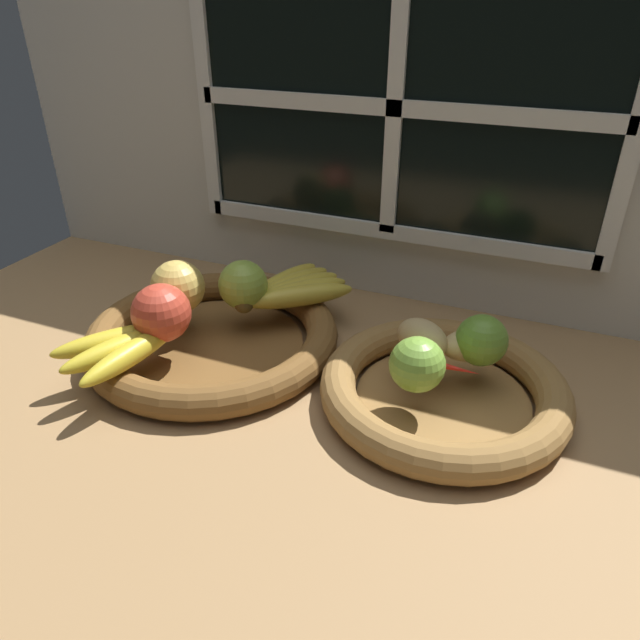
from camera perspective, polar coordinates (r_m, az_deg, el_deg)
ground_plane at (r=78.67cm, az=0.26°, el=-7.27°), size 140.00×90.00×3.00cm
back_wall at (r=92.70cm, az=7.69°, el=18.39°), size 140.00×4.60×55.00cm
fruit_bowl_left at (r=85.48cm, az=-10.51°, el=-1.58°), size 36.46×36.46×4.55cm
fruit_bowl_right at (r=74.96cm, az=12.09°, el=-6.76°), size 31.32×31.32×4.55cm
apple_green_back at (r=85.76cm, az=-7.61°, el=3.47°), size 7.31×7.31×7.31cm
apple_red_front at (r=79.73cm, az=-15.40°, el=0.68°), size 7.95×7.95×7.95cm
apple_golden_left at (r=86.28cm, az=-13.86°, el=3.19°), size 7.85×7.85×7.85cm
banana_bunch_front at (r=78.66cm, az=-18.66°, el=-2.41°), size 13.02×17.68×2.98cm
banana_bunch_back at (r=88.30cm, az=-2.97°, el=3.02°), size 15.48×18.05×3.18cm
potato_back at (r=76.22cm, az=14.78°, el=-2.34°), size 9.41×8.82×4.16cm
potato_oblong at (r=75.25cm, az=10.06°, el=-1.82°), size 8.81×7.72×4.98cm
lime_near at (r=68.61cm, az=9.57°, el=-4.36°), size 6.68×6.68×6.68cm
lime_far at (r=75.03cm, az=15.65°, el=-1.94°), size 6.56×6.56×6.56cm
chili_pepper at (r=73.47cm, az=11.56°, el=-4.32°), size 10.41×2.06×1.81cm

